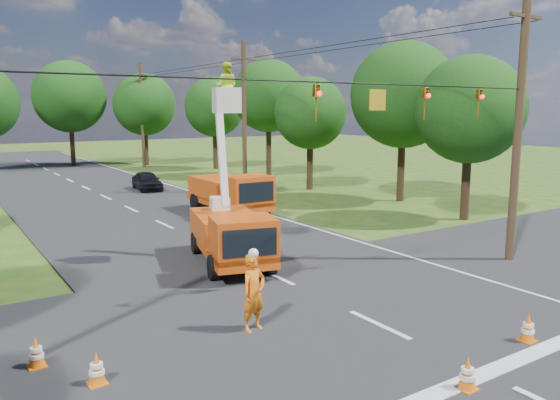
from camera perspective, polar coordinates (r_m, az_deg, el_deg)
ground at (r=31.83m, az=-15.28°, el=-0.99°), size 140.00×140.00×0.00m
road_main at (r=31.83m, az=-15.28°, el=-0.99°), size 12.00×100.00×0.06m
road_cross at (r=16.20m, az=5.35°, el=-10.74°), size 56.00×10.00×0.07m
stop_bar at (r=12.90m, az=20.56°, el=-16.83°), size 9.00×0.45×0.02m
edge_line at (r=33.93m, az=-6.27°, el=-0.08°), size 0.12×90.00×0.02m
bucket_truck at (r=19.71m, az=-5.14°, el=-2.41°), size 3.44×5.91×7.23m
second_truck at (r=29.30m, az=-5.19°, el=0.79°), size 2.53×6.15×2.29m
ground_worker at (r=13.98m, az=-2.76°, el=-9.66°), size 0.83×0.64×2.01m
distant_car at (r=39.26m, az=-13.73°, el=1.97°), size 1.95×3.99×1.31m
traffic_cone_0 at (r=12.04m, az=18.99°, el=-16.79°), size 0.38×0.38×0.71m
traffic_cone_1 at (r=14.80m, az=24.49°, el=-12.09°), size 0.38×0.38×0.71m
traffic_cone_2 at (r=21.29m, az=-1.31°, el=-4.76°), size 0.38×0.38×0.71m
traffic_cone_3 at (r=23.52m, az=-2.64°, el=-3.39°), size 0.38×0.38×0.71m
traffic_cone_4 at (r=12.22m, az=-18.61°, el=-16.38°), size 0.38×0.38×0.71m
traffic_cone_5 at (r=13.40m, az=-24.12°, el=-14.36°), size 0.38×0.38×0.71m
traffic_cone_7 at (r=31.24m, az=-5.22°, el=-0.22°), size 0.38×0.38×0.71m
pole_right_near at (r=21.59m, az=23.66°, el=7.40°), size 1.80×0.30×10.00m
pole_right_mid at (r=36.60m, az=-3.76°, el=8.68°), size 1.80×0.30×10.00m
pole_right_far at (r=54.90m, az=-14.23°, el=8.67°), size 1.80×0.30×10.00m
signal_span at (r=16.69m, az=11.76°, el=10.28°), size 18.00×0.29×1.07m
tree_right_a at (r=29.14m, az=19.23°, el=8.89°), size 5.40×5.40×8.28m
tree_right_b at (r=34.23m, az=12.79°, el=10.65°), size 6.40×6.40×9.65m
tree_right_c at (r=38.32m, az=3.19°, el=9.03°), size 5.00×5.00×7.83m
tree_right_d at (r=45.85m, az=-1.20°, el=10.82°), size 6.00×6.00×9.70m
tree_right_e at (r=52.34m, az=-6.86°, el=9.63°), size 5.60×5.60×8.63m
tree_far_b at (r=58.23m, az=-21.14°, el=10.03°), size 7.00×7.00×10.32m
tree_far_c at (r=57.11m, az=-13.98°, el=9.65°), size 6.20×6.20×9.18m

